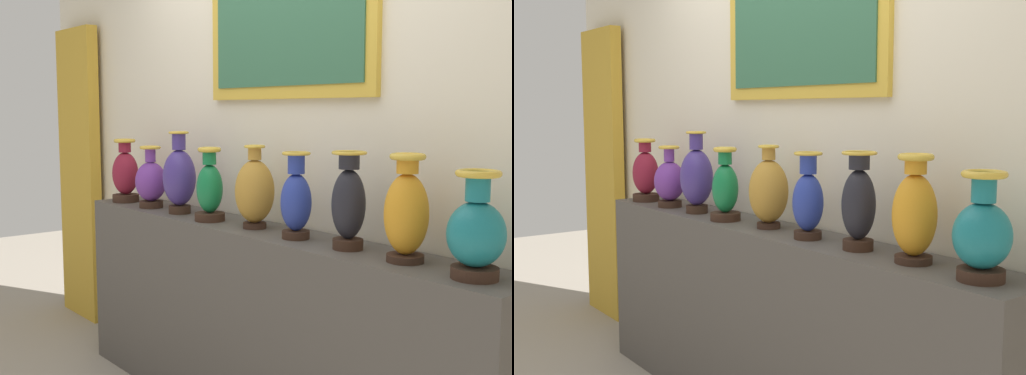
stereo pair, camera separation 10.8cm
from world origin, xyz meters
The scene contains 12 objects.
display_shelf centered at (0.00, 0.00, 0.49)m, with size 2.71×0.34×0.98m, color #4C4742.
back_wall centered at (0.00, 0.23, 1.51)m, with size 5.24×0.14×3.01m.
curtain_gold centered at (-2.19, 0.11, 1.05)m, with size 0.53×0.08×2.10m, color gold.
vase_burgundy centered at (-1.18, -0.05, 1.14)m, with size 0.16×0.16×0.38m.
vase_violet centered at (-0.88, -0.05, 1.12)m, with size 0.17×0.17×0.35m.
vase_indigo centered at (-0.60, -0.04, 1.17)m, with size 0.18×0.18×0.44m.
vase_emerald centered at (-0.30, -0.05, 1.13)m, with size 0.15×0.15×0.37m.
vase_ochre centered at (0.00, -0.01, 1.15)m, with size 0.18×0.18×0.39m.
vase_cobalt centered at (0.30, -0.03, 1.14)m, with size 0.13×0.13×0.37m.
vase_onyx centered at (0.59, -0.01, 1.16)m, with size 0.14×0.14×0.39m.
vase_amber centered at (0.88, -0.01, 1.16)m, with size 0.16×0.16×0.39m.
vase_teal centered at (1.17, -0.03, 1.13)m, with size 0.19×0.19×0.36m.
Camera 1 is at (2.36, -1.91, 1.52)m, focal length 46.27 mm.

